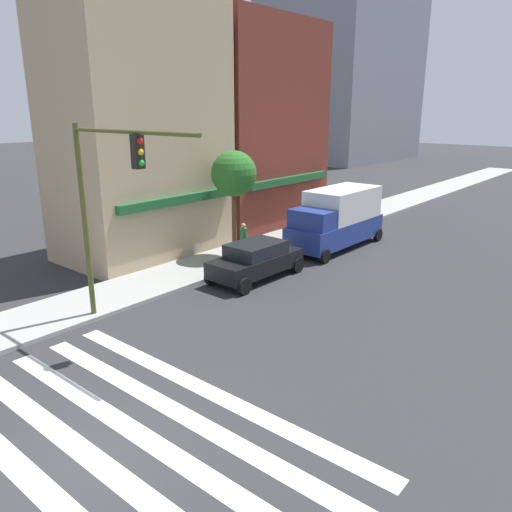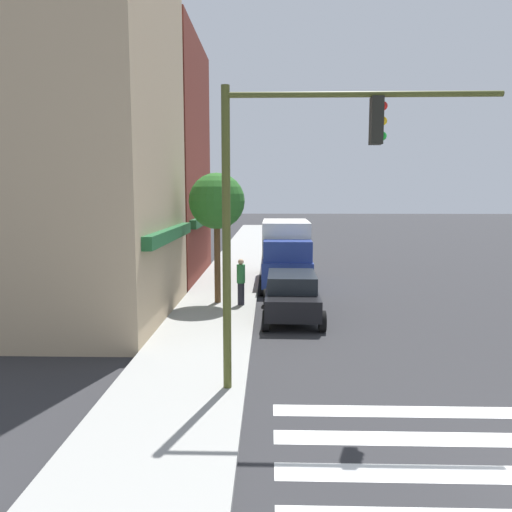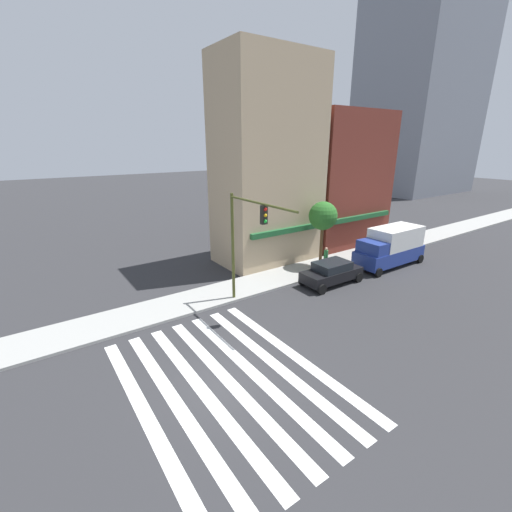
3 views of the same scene
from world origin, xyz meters
The scene contains 8 objects.
ground_plane centered at (0.00, 0.00, 0.00)m, with size 200.00×200.00×0.00m, color #2D2D30.
crosswalk_stripes centered at (0.00, 0.00, 0.00)m, with size 7.29×10.80×0.01m.
storefront_row centered at (14.42, 11.50, 6.91)m, with size 16.77×5.30×15.41m.
traffic_signal centered at (4.20, 5.08, 4.54)m, with size 0.32×5.70×6.58m.
sedan_black centered at (11.01, 4.70, 0.84)m, with size 4.43×2.02×1.59m.
box_truck_blue centered at (17.52, 4.70, 1.59)m, with size 6.22×2.42×3.04m.
pedestrian_green_top centered at (12.33, 6.57, 1.07)m, with size 0.32×0.32×1.77m.
street_tree centered at (12.74, 7.50, 4.04)m, with size 2.14×2.14×5.01m.
Camera 1 is at (-4.53, -8.30, 7.02)m, focal length 35.00 mm.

